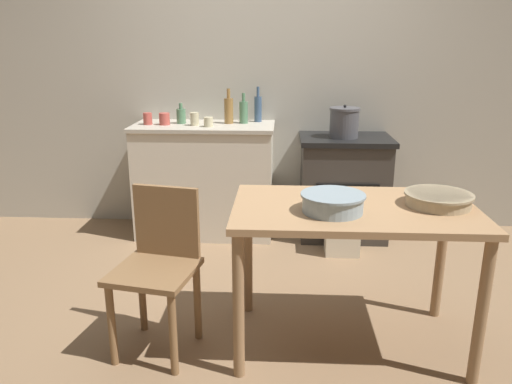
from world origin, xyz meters
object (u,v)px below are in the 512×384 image
object	(u,v)px
cup_right	(164,119)
stove	(343,186)
work_table	(353,226)
bottle_left	(244,112)
cup_mid_right	(148,119)
bottle_center_left	(229,110)
cup_center_right	(195,119)
stock_pot	(344,123)
mixing_bowl_large	(438,199)
cup_center	(208,122)
mixing_bowl_small	(333,202)
bottle_mid_left	(181,116)
chair	(159,263)
flour_sack	(342,230)
bottle_far_left	(258,108)

from	to	relation	value
cup_right	stove	bearing A→B (deg)	1.37
work_table	bottle_left	size ratio (longest dim) A/B	4.95
cup_mid_right	bottle_center_left	bearing A→B (deg)	8.16
stove	cup_mid_right	distance (m)	1.71
stove	bottle_center_left	bearing A→B (deg)	176.08
cup_center_right	cup_right	world-z (taller)	cup_center_right
bottle_left	cup_right	size ratio (longest dim) A/B	2.59
stock_pot	bottle_center_left	distance (m)	0.94
mixing_bowl_large	cup_center	bearing A→B (deg)	133.09
stock_pot	cup_right	distance (m)	1.45
stove	mixing_bowl_small	size ratio (longest dim) A/B	2.69
bottle_mid_left	bottle_center_left	world-z (taller)	bottle_center_left
mixing_bowl_large	cup_right	xyz separation A→B (m)	(-1.75, 1.55, 0.16)
bottle_left	cup_mid_right	world-z (taller)	bottle_left
stock_pot	mixing_bowl_large	world-z (taller)	stock_pot
bottle_left	cup_mid_right	distance (m)	0.78
cup_right	stock_pot	bearing A→B (deg)	0.08
mixing_bowl_small	bottle_left	bearing A→B (deg)	107.70
mixing_bowl_large	bottle_mid_left	distance (m)	2.31
work_table	bottle_mid_left	world-z (taller)	bottle_mid_left
work_table	cup_mid_right	world-z (taller)	cup_mid_right
stove	chair	world-z (taller)	chair
mixing_bowl_small	cup_center_right	distance (m)	1.92
work_table	bottle_left	bearing A→B (deg)	112.19
bottle_left	flour_sack	bearing A→B (deg)	-31.92
mixing_bowl_large	cup_center_right	bearing A→B (deg)	134.42
work_table	stove	bearing A→B (deg)	84.90
work_table	bottle_center_left	world-z (taller)	bottle_center_left
cup_center_right	chair	bearing A→B (deg)	-87.25
mixing_bowl_small	bottle_center_left	distance (m)	1.92
bottle_far_left	cup_mid_right	xyz separation A→B (m)	(-0.89, -0.20, -0.06)
bottle_left	cup_mid_right	size ratio (longest dim) A/B	2.60
work_table	cup_right	world-z (taller)	cup_right
cup_center_right	bottle_left	bearing A→B (deg)	19.65
bottle_mid_left	flour_sack	bearing A→B (deg)	-19.26
stove	bottle_left	size ratio (longest dim) A/B	3.41
stock_pot	bottle_left	distance (m)	0.82
mixing_bowl_small	cup_center_right	size ratio (longest dim) A/B	3.00
chair	flour_sack	bearing A→B (deg)	60.23
work_table	bottle_far_left	bearing A→B (deg)	107.88
stock_pot	bottle_center_left	xyz separation A→B (m)	(-0.94, 0.10, 0.08)
cup_center_right	mixing_bowl_large	bearing A→B (deg)	-45.58
cup_right	mixing_bowl_small	bearing A→B (deg)	-54.29
cup_center	cup_center_right	size ratio (longest dim) A/B	0.73
bottle_mid_left	cup_center_right	xyz separation A→B (m)	(0.13, -0.10, -0.01)
work_table	cup_mid_right	size ratio (longest dim) A/B	12.90
mixing_bowl_large	bottle_far_left	bearing A→B (deg)	119.58
stock_pot	bottle_far_left	size ratio (longest dim) A/B	0.90
bottle_left	bottle_center_left	distance (m)	0.12
bottle_center_left	cup_right	distance (m)	0.53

